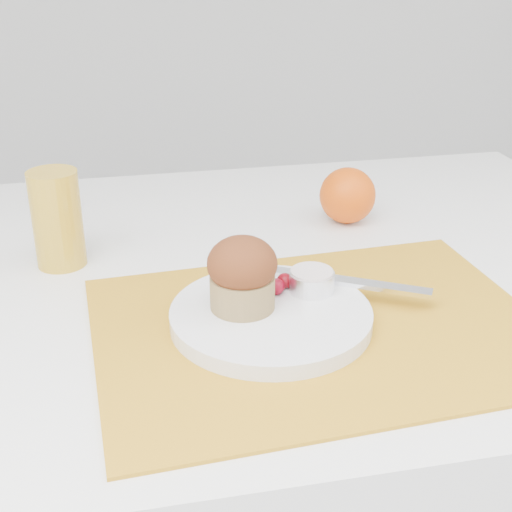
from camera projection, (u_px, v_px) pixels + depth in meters
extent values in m
cube|color=white|center=(234.00, 489.00, 1.08)|extent=(1.20, 0.80, 0.75)
cube|color=orange|center=(319.00, 328.00, 0.78)|extent=(0.51, 0.38, 0.00)
cylinder|color=white|center=(271.00, 316.00, 0.78)|extent=(0.23, 0.23, 0.02)
cylinder|color=white|center=(312.00, 281.00, 0.82)|extent=(0.06, 0.06, 0.02)
cylinder|color=silver|center=(312.00, 273.00, 0.81)|extent=(0.05, 0.05, 0.01)
ellipsoid|color=#58020F|center=(276.00, 286.00, 0.81)|extent=(0.02, 0.02, 0.02)
ellipsoid|color=#500209|center=(285.00, 281.00, 0.82)|extent=(0.02, 0.02, 0.02)
cube|color=white|center=(337.00, 280.00, 0.84)|extent=(0.20, 0.12, 0.01)
sphere|color=#E95408|center=(347.00, 195.00, 1.05)|extent=(0.08, 0.08, 0.08)
cylinder|color=gold|center=(57.00, 219.00, 0.91)|extent=(0.08, 0.08, 0.13)
cylinder|color=#9A7D4A|center=(242.00, 292.00, 0.78)|extent=(0.09, 0.09, 0.04)
ellipsoid|color=#3C180B|center=(242.00, 264.00, 0.76)|extent=(0.08, 0.08, 0.06)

